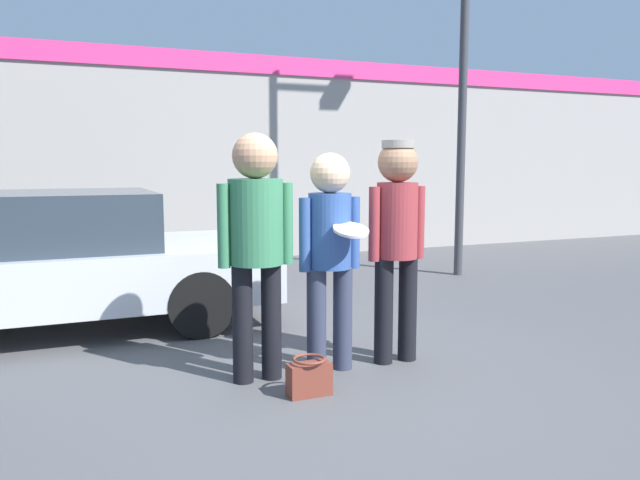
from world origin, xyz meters
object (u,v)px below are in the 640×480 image
person_left (256,232)px  handbag (309,377)px  street_lamp (479,8)px  person_middle_with_frisbee (330,244)px  person_right (397,230)px  parked_car_near (40,260)px

person_left → handbag: 1.10m
person_left → handbag: person_left is taller
person_left → street_lamp: 5.86m
person_middle_with_frisbee → person_right: 0.59m
person_left → street_lamp: (4.20, 3.12, 2.63)m
person_left → person_middle_with_frisbee: size_ratio=1.08×
person_left → person_middle_with_frisbee: person_left is taller
person_middle_with_frisbee → street_lamp: size_ratio=0.27×
parked_car_near → handbag: parked_car_near is taller
person_right → parked_car_near: person_right is taller
street_lamp → handbag: size_ratio=20.37×
person_right → parked_car_near: 3.48m
parked_car_near → handbag: (1.74, -2.63, -0.55)m
street_lamp → handbag: (-3.96, -3.56, -3.61)m
person_middle_with_frisbee → handbag: (-0.34, -0.43, -0.87)m
parked_car_near → street_lamp: street_lamp is taller
parked_car_near → person_middle_with_frisbee: bearing=-46.5°
person_middle_with_frisbee → person_left: bearing=179.3°
street_lamp → person_right: bearing=-134.2°
person_left → parked_car_near: 2.69m
person_left → person_right: bearing=-0.2°
person_left → street_lamp: size_ratio=0.30×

